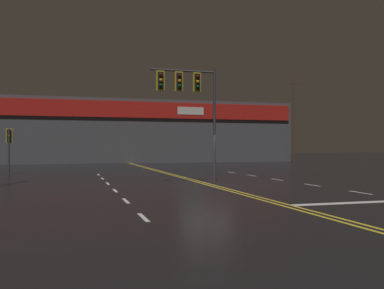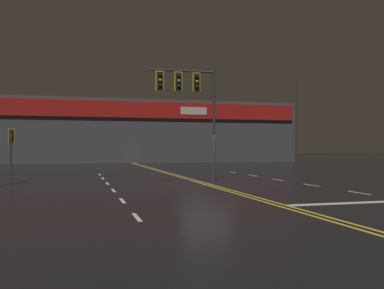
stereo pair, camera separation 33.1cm
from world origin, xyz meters
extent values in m
plane|color=black|center=(0.00, 0.00, 0.00)|extent=(200.00, 200.00, 0.00)
cube|color=gold|center=(-0.15, 0.00, 0.00)|extent=(0.12, 60.00, 0.01)
cube|color=gold|center=(0.15, 0.00, 0.00)|extent=(0.12, 60.00, 0.01)
cube|color=silver|center=(-4.76, -9.00, 0.00)|extent=(0.12, 1.40, 0.01)
cube|color=silver|center=(-4.76, -5.40, 0.00)|extent=(0.12, 1.40, 0.01)
cube|color=silver|center=(-4.76, -1.80, 0.00)|extent=(0.12, 1.40, 0.01)
cube|color=silver|center=(-4.76, 1.80, 0.00)|extent=(0.12, 1.40, 0.01)
cube|color=silver|center=(-4.76, 5.40, 0.00)|extent=(0.12, 1.40, 0.01)
cube|color=silver|center=(-4.76, 9.00, 0.00)|extent=(0.12, 1.40, 0.01)
cube|color=silver|center=(4.76, -5.40, 0.00)|extent=(0.12, 1.40, 0.01)
cube|color=silver|center=(4.76, -1.80, 0.00)|extent=(0.12, 1.40, 0.01)
cube|color=silver|center=(4.76, 1.80, 0.00)|extent=(0.12, 1.40, 0.01)
cube|color=silver|center=(4.76, 5.40, 0.00)|extent=(0.12, 1.40, 0.01)
cube|color=silver|center=(4.76, 9.00, 0.00)|extent=(0.12, 1.40, 0.01)
cylinder|color=#38383D|center=(0.58, 0.65, 2.98)|extent=(0.14, 0.14, 5.97)
cylinder|color=#38383D|center=(-1.09, 0.65, 5.72)|extent=(3.34, 0.10, 0.10)
cube|color=black|center=(-0.38, 0.65, 5.18)|extent=(0.28, 0.24, 0.84)
cube|color=gold|center=(-0.38, 0.65, 5.18)|extent=(0.42, 0.08, 0.99)
sphere|color=#500705|center=(-0.38, 0.49, 5.43)|extent=(0.17, 0.17, 0.17)
sphere|color=orange|center=(-0.38, 0.49, 5.18)|extent=(0.17, 0.17, 0.17)
sphere|color=#084513|center=(-0.38, 0.49, 4.92)|extent=(0.17, 0.17, 0.17)
cube|color=black|center=(-1.33, 0.65, 5.18)|extent=(0.28, 0.24, 0.84)
cube|color=gold|center=(-1.33, 0.65, 5.18)|extent=(0.42, 0.08, 0.99)
sphere|color=#500705|center=(-1.33, 0.49, 5.43)|extent=(0.17, 0.17, 0.17)
sphere|color=orange|center=(-1.33, 0.49, 5.18)|extent=(0.17, 0.17, 0.17)
sphere|color=#084513|center=(-1.33, 0.49, 4.92)|extent=(0.17, 0.17, 0.17)
cube|color=black|center=(-2.28, 0.65, 5.18)|extent=(0.28, 0.24, 0.84)
cube|color=gold|center=(-2.28, 0.65, 5.18)|extent=(0.42, 0.08, 0.99)
sphere|color=#500705|center=(-2.28, 0.49, 5.43)|extent=(0.17, 0.17, 0.17)
sphere|color=orange|center=(-2.28, 0.49, 5.18)|extent=(0.17, 0.17, 0.17)
sphere|color=#084513|center=(-2.28, 0.49, 4.92)|extent=(0.17, 0.17, 0.17)
cylinder|color=#38383D|center=(-10.55, 10.81, 1.54)|extent=(0.13, 0.13, 3.09)
cube|color=black|center=(-10.55, 10.99, 2.62)|extent=(0.28, 0.24, 0.84)
cube|color=gold|center=(-10.55, 10.99, 2.62)|extent=(0.42, 0.08, 0.99)
sphere|color=#500705|center=(-10.55, 10.84, 2.87)|extent=(0.17, 0.17, 0.17)
sphere|color=orange|center=(-10.55, 10.84, 2.62)|extent=(0.17, 0.17, 0.17)
sphere|color=#084513|center=(-10.55, 10.84, 2.37)|extent=(0.17, 0.17, 0.17)
cube|color=#4C4C51|center=(0.00, 33.63, 3.72)|extent=(41.16, 10.00, 7.44)
cube|color=red|center=(0.00, 28.53, 6.13)|extent=(40.34, 0.20, 1.86)
cube|color=white|center=(7.20, 28.48, 6.13)|extent=(3.20, 0.16, 0.90)
cylinder|color=#4C3828|center=(20.58, 27.89, 5.26)|extent=(0.26, 0.26, 10.52)
cube|color=#4C3828|center=(20.58, 27.89, 9.92)|extent=(2.20, 0.12, 0.12)
camera|label=1|loc=(-6.66, -20.22, 1.87)|focal=40.00mm
camera|label=2|loc=(-6.34, -20.31, 1.87)|focal=40.00mm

